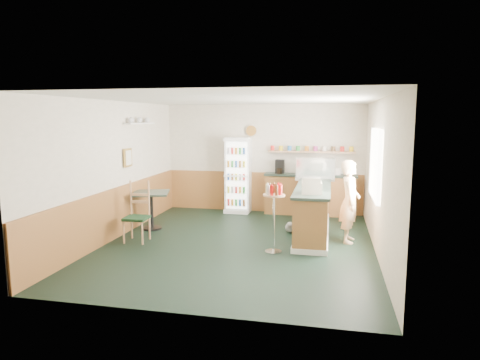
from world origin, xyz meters
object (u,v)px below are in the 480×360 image
(shopkeeper, at_px, (350,202))
(condiment_stand, at_px, (274,207))
(cash_register, at_px, (312,188))
(cafe_chair, at_px, (138,210))
(drinks_fridge, at_px, (238,175))
(display_case, at_px, (315,169))
(cafe_table, at_px, (151,203))

(shopkeeper, height_order, condiment_stand, shopkeeper)
(cash_register, relative_size, cafe_chair, 0.33)
(drinks_fridge, bearing_deg, shopkeeper, -39.24)
(display_case, height_order, shopkeeper, shopkeeper)
(cash_register, height_order, condiment_stand, same)
(display_case, bearing_deg, cafe_table, -161.25)
(cash_register, distance_m, cafe_chair, 3.34)
(drinks_fridge, distance_m, cafe_table, 2.54)
(condiment_stand, xyz_separation_m, cafe_chair, (-2.67, 0.21, -0.22))
(cash_register, relative_size, condiment_stand, 0.31)
(display_case, relative_size, condiment_stand, 0.70)
(cafe_table, bearing_deg, condiment_stand, -20.79)
(display_case, relative_size, cafe_table, 0.93)
(shopkeeper, xyz_separation_m, condiment_stand, (-1.33, -0.94, 0.04))
(drinks_fridge, distance_m, cafe_chair, 3.21)
(display_case, distance_m, condiment_stand, 2.33)
(cafe_table, bearing_deg, cafe_chair, -82.94)
(drinks_fridge, distance_m, shopkeeper, 3.42)
(cash_register, bearing_deg, cafe_table, 165.87)
(drinks_fridge, relative_size, shopkeeper, 1.19)
(drinks_fridge, height_order, cafe_table, drinks_fridge)
(shopkeeper, bearing_deg, cafe_table, 91.19)
(condiment_stand, xyz_separation_m, cafe_table, (-2.77, 1.05, -0.26))
(drinks_fridge, distance_m, cash_register, 3.30)
(cafe_table, xyz_separation_m, cafe_chair, (0.10, -0.84, 0.04))
(display_case, bearing_deg, cafe_chair, -148.81)
(shopkeeper, bearing_deg, cafe_chair, 103.08)
(drinks_fridge, xyz_separation_m, cash_register, (1.95, -2.65, 0.17))
(drinks_fridge, height_order, shopkeeper, drinks_fridge)
(cafe_table, distance_m, cafe_chair, 0.85)
(drinks_fridge, height_order, cash_register, drinks_fridge)
(shopkeeper, relative_size, cafe_table, 1.74)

